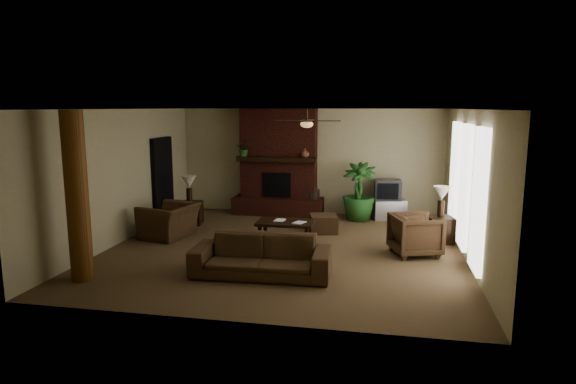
% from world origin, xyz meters
% --- Properties ---
extents(room_shell, '(7.00, 7.00, 7.00)m').
position_xyz_m(room_shell, '(0.00, 0.00, 1.40)').
color(room_shell, brown).
rests_on(room_shell, ground).
extents(fireplace, '(2.40, 0.70, 2.80)m').
position_xyz_m(fireplace, '(-0.80, 3.22, 1.16)').
color(fireplace, '#431912').
rests_on(fireplace, ground).
extents(windows, '(0.08, 3.65, 2.35)m').
position_xyz_m(windows, '(3.45, 0.20, 1.35)').
color(windows, white).
rests_on(windows, ground).
extents(log_column, '(0.36, 0.36, 2.80)m').
position_xyz_m(log_column, '(-2.95, -2.40, 1.40)').
color(log_column, brown).
rests_on(log_column, ground).
extents(doorway, '(0.10, 1.00, 2.10)m').
position_xyz_m(doorway, '(-3.44, 1.80, 1.05)').
color(doorway, black).
rests_on(doorway, ground).
extents(ceiling_fan, '(1.35, 1.35, 0.37)m').
position_xyz_m(ceiling_fan, '(0.40, 0.30, 2.53)').
color(ceiling_fan, black).
rests_on(ceiling_fan, ceiling).
extents(sofa, '(2.37, 0.76, 0.92)m').
position_xyz_m(sofa, '(-0.07, -1.64, 0.46)').
color(sofa, '#432F1C').
rests_on(sofa, ground).
extents(armchair_left, '(0.96, 1.26, 0.98)m').
position_xyz_m(armchair_left, '(-2.67, 0.41, 0.49)').
color(armchair_left, '#432F1C').
rests_on(armchair_left, ground).
extents(armchair_right, '(1.03, 1.06, 0.88)m').
position_xyz_m(armchair_right, '(2.58, 0.08, 0.44)').
color(armchair_right, '#432F1C').
rests_on(armchair_right, ground).
extents(coffee_table, '(1.20, 0.70, 0.43)m').
position_xyz_m(coffee_table, '(-0.09, 0.58, 0.37)').
color(coffee_table, black).
rests_on(coffee_table, ground).
extents(ottoman, '(0.73, 0.73, 0.40)m').
position_xyz_m(ottoman, '(0.62, 1.48, 0.20)').
color(ottoman, '#432F1C').
rests_on(ottoman, ground).
extents(tv_stand, '(0.97, 0.77, 0.50)m').
position_xyz_m(tv_stand, '(2.08, 3.15, 0.25)').
color(tv_stand, '#B3B3B5').
rests_on(tv_stand, ground).
extents(tv, '(0.69, 0.58, 0.52)m').
position_xyz_m(tv, '(2.07, 3.14, 0.76)').
color(tv, '#39393C').
rests_on(tv, tv_stand).
extents(floor_vase, '(0.34, 0.34, 0.77)m').
position_xyz_m(floor_vase, '(0.15, 3.15, 0.43)').
color(floor_vase, black).
rests_on(floor_vase, ground).
extents(floor_plant, '(0.92, 1.51, 0.82)m').
position_xyz_m(floor_plant, '(1.34, 2.86, 0.41)').
color(floor_plant, '#265522').
rests_on(floor_plant, ground).
extents(side_table_left, '(0.57, 0.57, 0.55)m').
position_xyz_m(side_table_left, '(-2.65, 1.67, 0.28)').
color(side_table_left, black).
rests_on(side_table_left, ground).
extents(lamp_left, '(0.42, 0.42, 0.65)m').
position_xyz_m(lamp_left, '(-2.68, 1.62, 1.00)').
color(lamp_left, black).
rests_on(lamp_left, side_table_left).
extents(side_table_right, '(0.60, 0.60, 0.55)m').
position_xyz_m(side_table_right, '(3.15, 1.09, 0.28)').
color(side_table_right, black).
rests_on(side_table_right, ground).
extents(lamp_right, '(0.36, 0.36, 0.65)m').
position_xyz_m(lamp_right, '(3.15, 1.13, 1.00)').
color(lamp_right, black).
rests_on(lamp_right, side_table_right).
extents(mantel_plant, '(0.42, 0.46, 0.33)m').
position_xyz_m(mantel_plant, '(-1.65, 2.92, 1.72)').
color(mantel_plant, '#265522').
rests_on(mantel_plant, fireplace).
extents(mantel_vase, '(0.26, 0.27, 0.22)m').
position_xyz_m(mantel_vase, '(-0.05, 3.00, 1.67)').
color(mantel_vase, brown).
rests_on(mantel_vase, fireplace).
extents(book_a, '(0.22, 0.05, 0.29)m').
position_xyz_m(book_a, '(-0.32, 0.59, 0.57)').
color(book_a, '#999999').
rests_on(book_a, coffee_table).
extents(book_b, '(0.21, 0.09, 0.29)m').
position_xyz_m(book_b, '(0.13, 0.49, 0.58)').
color(book_b, '#999999').
rests_on(book_b, coffee_table).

